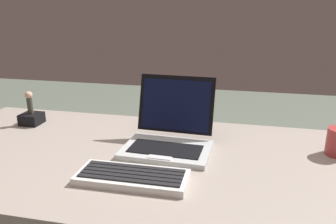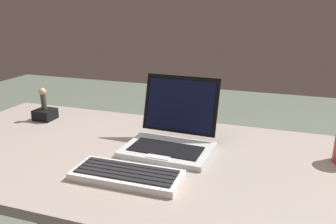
{
  "view_description": "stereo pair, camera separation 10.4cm",
  "coord_description": "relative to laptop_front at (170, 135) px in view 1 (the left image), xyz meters",
  "views": [
    {
      "loc": [
        0.29,
        -0.95,
        1.22
      ],
      "look_at": [
        0.07,
        0.02,
        0.9
      ],
      "focal_mm": 35.91,
      "sensor_mm": 36.0,
      "label": 1
    },
    {
      "loc": [
        0.39,
        -0.93,
        1.22
      ],
      "look_at": [
        0.07,
        0.02,
        0.9
      ],
      "focal_mm": 35.91,
      "sensor_mm": 36.0,
      "label": 2
    }
  ],
  "objects": [
    {
      "name": "laptop_front",
      "position": [
        0.0,
        0.0,
        0.0
      ],
      "size": [
        0.3,
        0.27,
        0.23
      ],
      "color": "#B8BFBF",
      "rests_on": "desk"
    },
    {
      "name": "desk",
      "position": [
        -0.06,
        -0.08,
        -0.12
      ],
      "size": [
        1.61,
        0.76,
        0.75
      ],
      "color": "gray",
      "rests_on": "ground"
    },
    {
      "name": "figurine_stand",
      "position": [
        -0.6,
        0.11,
        -0.03
      ],
      "size": [
        0.08,
        0.08,
        0.04
      ],
      "primitive_type": "cube",
      "color": "black",
      "rests_on": "desk"
    },
    {
      "name": "figurine",
      "position": [
        -0.6,
        0.11,
        0.05
      ],
      "size": [
        0.03,
        0.03,
        0.09
      ],
      "color": "#373B30",
      "rests_on": "figurine_stand"
    },
    {
      "name": "external_keyboard",
      "position": [
        -0.05,
        -0.25,
        -0.04
      ],
      "size": [
        0.31,
        0.13,
        0.03
      ],
      "color": "silver",
      "rests_on": "desk"
    }
  ]
}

